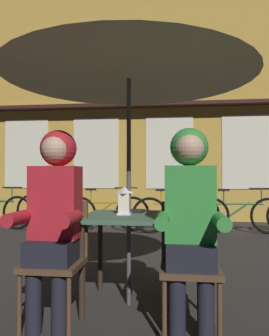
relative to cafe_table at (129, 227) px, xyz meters
name	(u,v)px	position (x,y,z in m)	size (l,w,h in m)	color
ground_plane	(129,305)	(0.00, 0.00, -0.64)	(60.00, 60.00, 0.00)	#2D2B28
cafe_table	(129,227)	(0.00, 0.00, 0.00)	(0.72, 0.72, 0.74)	#42664C
patio_umbrella	(129,56)	(0.00, 0.00, 1.42)	(2.10, 2.10, 2.31)	#4C4C51
lantern	(124,200)	(-0.04, -0.01, 0.22)	(0.11, 0.11, 0.23)	white
chair_left	(57,254)	(-0.48, -0.37, -0.15)	(0.40, 0.40, 0.87)	#513823
chair_right	(190,258)	(0.48, -0.37, -0.15)	(0.40, 0.40, 0.87)	#513823
person_left_hooded	(54,206)	(-0.48, -0.43, 0.21)	(0.45, 0.56, 1.40)	black
person_right_hooded	(190,207)	(0.48, -0.43, 0.21)	(0.45, 0.56, 1.40)	black
shopfront_building	(169,93)	(0.26, 5.40, 2.45)	(10.00, 0.93, 6.20)	gold
bicycle_second	(51,211)	(-2.10, 3.73, -0.29)	(1.65, 0.42, 0.84)	black
bicycle_third	(106,213)	(-0.93, 3.53, -0.29)	(1.67, 0.24, 0.84)	black
bicycle_fourth	(176,214)	(0.41, 3.51, -0.29)	(1.64, 0.45, 0.84)	black
bicycle_fifth	(240,215)	(1.56, 3.52, -0.29)	(1.68, 0.10, 0.84)	black
book	(132,211)	(0.01, 0.17, 0.11)	(0.20, 0.14, 0.02)	black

